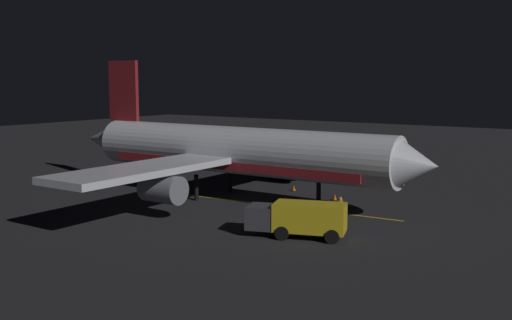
{
  "coord_description": "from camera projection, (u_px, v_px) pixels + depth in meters",
  "views": [
    {
      "loc": [
        40.38,
        29.43,
        10.06
      ],
      "look_at": [
        0.0,
        2.0,
        3.5
      ],
      "focal_mm": 42.03,
      "sensor_mm": 36.0,
      "label": 1
    }
  ],
  "objects": [
    {
      "name": "ground_plane",
      "position": [
        237.0,
        200.0,
        50.85
      ],
      "size": [
        180.0,
        180.0,
        0.2
      ],
      "primitive_type": "cube",
      "color": "#232326"
    },
    {
      "name": "apron_guide_stripe",
      "position": [
        274.0,
        205.0,
        48.3
      ],
      "size": [
        1.52,
        21.3,
        0.01
      ],
      "primitive_type": "cube",
      "rotation": [
        0.0,
        0.0,
        0.06
      ],
      "color": "gold",
      "rests_on": "ground_plane"
    },
    {
      "name": "airliner",
      "position": [
        231.0,
        152.0,
        50.64
      ],
      "size": [
        34.13,
        35.54,
        11.85
      ],
      "color": "silver",
      "rests_on": "ground_plane"
    },
    {
      "name": "baggage_truck",
      "position": [
        300.0,
        219.0,
        38.35
      ],
      "size": [
        4.01,
        6.66,
        2.26
      ],
      "color": "gold",
      "rests_on": "ground_plane"
    },
    {
      "name": "catering_truck",
      "position": [
        275.0,
        166.0,
        61.87
      ],
      "size": [
        4.54,
        6.45,
        2.37
      ],
      "color": "navy",
      "rests_on": "ground_plane"
    },
    {
      "name": "ground_crew_worker",
      "position": [
        340.0,
        209.0,
        42.78
      ],
      "size": [
        0.4,
        0.4,
        1.74
      ],
      "color": "black",
      "rests_on": "ground_plane"
    },
    {
      "name": "traffic_cone_near_left",
      "position": [
        285.0,
        198.0,
        50.15
      ],
      "size": [
        0.5,
        0.5,
        0.55
      ],
      "color": "#EA590F",
      "rests_on": "ground_plane"
    },
    {
      "name": "traffic_cone_near_right",
      "position": [
        335.0,
        197.0,
        50.28
      ],
      "size": [
        0.5,
        0.5,
        0.55
      ],
      "color": "#EA590F",
      "rests_on": "ground_plane"
    },
    {
      "name": "traffic_cone_under_wing",
      "position": [
        341.0,
        199.0,
        49.55
      ],
      "size": [
        0.5,
        0.5,
        0.55
      ],
      "color": "#EA590F",
      "rests_on": "ground_plane"
    },
    {
      "name": "traffic_cone_far",
      "position": [
        294.0,
        188.0,
        54.47
      ],
      "size": [
        0.5,
        0.5,
        0.55
      ],
      "color": "#EA590F",
      "rests_on": "ground_plane"
    }
  ]
}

